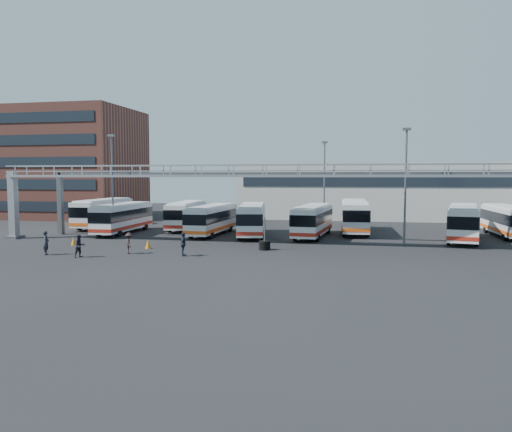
% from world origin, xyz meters
% --- Properties ---
extents(ground, '(140.00, 140.00, 0.00)m').
position_xyz_m(ground, '(0.00, 0.00, 0.00)').
color(ground, black).
rests_on(ground, ground).
extents(gantry, '(51.40, 5.15, 7.10)m').
position_xyz_m(gantry, '(0.00, 5.87, 5.51)').
color(gantry, gray).
rests_on(gantry, ground).
extents(apartment_building, '(18.00, 15.00, 16.00)m').
position_xyz_m(apartment_building, '(-34.00, 30.00, 8.00)').
color(apartment_building, brown).
rests_on(apartment_building, ground).
extents(warehouse, '(42.00, 14.00, 8.00)m').
position_xyz_m(warehouse, '(12.00, 38.00, 4.00)').
color(warehouse, '#9E9E99').
rests_on(warehouse, ground).
extents(light_pole_left, '(0.70, 0.35, 10.21)m').
position_xyz_m(light_pole_left, '(-16.00, 8.00, 5.73)').
color(light_pole_left, '#4C4F54').
rests_on(light_pole_left, ground).
extents(light_pole_mid, '(0.70, 0.35, 10.21)m').
position_xyz_m(light_pole_mid, '(12.00, 7.00, 5.73)').
color(light_pole_mid, '#4C4F54').
rests_on(light_pole_mid, ground).
extents(light_pole_back, '(0.70, 0.35, 10.21)m').
position_xyz_m(light_pole_back, '(4.00, 22.00, 5.73)').
color(light_pole_back, '#4C4F54').
rests_on(light_pole_back, ground).
extents(bus_0, '(2.96, 11.20, 3.38)m').
position_xyz_m(bus_0, '(-21.73, 16.48, 1.87)').
color(bus_0, silver).
rests_on(bus_0, ground).
extents(bus_1, '(2.75, 10.62, 3.20)m').
position_xyz_m(bus_1, '(-16.56, 11.25, 1.77)').
color(bus_1, silver).
rests_on(bus_1, ground).
extents(bus_2, '(3.47, 10.67, 3.18)m').
position_xyz_m(bus_2, '(-11.26, 16.36, 1.76)').
color(bus_2, silver).
rests_on(bus_2, ground).
extents(bus_3, '(2.71, 10.29, 3.10)m').
position_xyz_m(bus_3, '(-6.84, 11.65, 1.72)').
color(bus_3, silver).
rests_on(bus_3, ground).
extents(bus_4, '(4.23, 10.95, 3.25)m').
position_xyz_m(bus_4, '(-2.58, 11.72, 1.80)').
color(bus_4, silver).
rests_on(bus_4, ground).
extents(bus_5, '(3.34, 10.70, 3.20)m').
position_xyz_m(bus_5, '(3.60, 12.00, 1.77)').
color(bus_5, silver).
rests_on(bus_5, ground).
extents(bus_6, '(3.12, 11.60, 3.49)m').
position_xyz_m(bus_6, '(7.65, 16.69, 1.93)').
color(bus_6, silver).
rests_on(bus_6, ground).
extents(bus_8, '(4.62, 11.34, 3.36)m').
position_xyz_m(bus_8, '(17.69, 11.69, 1.86)').
color(bus_8, silver).
rests_on(bus_8, ground).
extents(bus_9, '(2.65, 10.44, 3.15)m').
position_xyz_m(bus_9, '(22.59, 16.07, 1.74)').
color(bus_9, silver).
rests_on(bus_9, ground).
extents(pedestrian_a, '(0.70, 0.81, 1.88)m').
position_xyz_m(pedestrian_a, '(-15.56, -3.62, 0.94)').
color(pedestrian_a, black).
rests_on(pedestrian_a, ground).
extents(pedestrian_b, '(1.00, 1.05, 1.72)m').
position_xyz_m(pedestrian_b, '(-12.36, -4.20, 0.86)').
color(pedestrian_b, black).
rests_on(pedestrian_b, ground).
extents(pedestrian_c, '(1.06, 1.24, 1.66)m').
position_xyz_m(pedestrian_c, '(-9.51, -1.81, 0.83)').
color(pedestrian_c, '#2F1F1F').
rests_on(pedestrian_c, ground).
extents(pedestrian_d, '(0.75, 1.15, 1.81)m').
position_xyz_m(pedestrian_d, '(-4.95, -2.04, 0.91)').
color(pedestrian_d, '#1B2331').
rests_on(pedestrian_d, ground).
extents(cone_left, '(0.56, 0.56, 0.68)m').
position_xyz_m(cone_left, '(-16.62, 1.84, 0.34)').
color(cone_left, orange).
rests_on(cone_left, ground).
extents(cone_right, '(0.55, 0.55, 0.76)m').
position_xyz_m(cone_right, '(-9.23, 1.11, 0.38)').
color(cone_right, orange).
rests_on(cone_right, ground).
extents(tire_stack, '(0.95, 0.95, 2.72)m').
position_xyz_m(tire_stack, '(0.51, 2.39, 0.46)').
color(tire_stack, black).
rests_on(tire_stack, ground).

